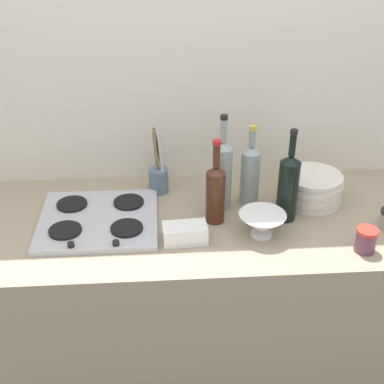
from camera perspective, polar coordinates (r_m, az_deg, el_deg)
The scene contains 13 objects.
ground_plane at distance 2.58m, azimuth 0.00°, elevation -19.99°, with size 6.00×6.00×0.00m, color #47423D.
counter_block at distance 2.25m, azimuth 0.00°, elevation -12.64°, with size 1.80×0.70×0.90m, color tan.
backsplash_panel at distance 2.17m, azimuth -0.68°, elevation 9.30°, with size 1.90×0.06×2.41m, color beige.
stovetop_hob at distance 1.98m, azimuth -10.25°, elevation -2.95°, with size 0.44×0.40×0.04m.
plate_stack at distance 2.10m, azimuth 13.15°, elevation 0.42°, with size 0.23×0.23×0.12m.
wine_bottle_leftmost at distance 1.98m, azimuth 3.35°, elevation 2.09°, with size 0.08×0.08×0.38m.
wine_bottle_mid_left at distance 2.03m, azimuth 6.42°, elevation 2.07°, with size 0.08×0.08×0.33m.
wine_bottle_mid_right at distance 1.94m, azimuth 10.55°, elevation 0.63°, with size 0.08×0.08×0.36m.
wine_bottle_rightmost at distance 1.90m, azimuth 2.61°, elevation 0.01°, with size 0.07×0.07×0.33m.
mixing_bowl at distance 1.87m, azimuth 7.71°, elevation -3.51°, with size 0.17×0.17×0.09m.
butter_dish at distance 1.83m, azimuth -0.79°, elevation -4.57°, with size 0.16×0.08×0.07m, color white.
utensil_crock at distance 2.12m, azimuth -3.70°, elevation 1.61°, with size 0.08×0.08×0.28m.
condiment_jar_front at distance 1.88m, azimuth 18.61°, elevation -5.04°, with size 0.07×0.07×0.09m.
Camera 1 is at (-0.11, -1.64, 1.98)m, focal length 48.41 mm.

